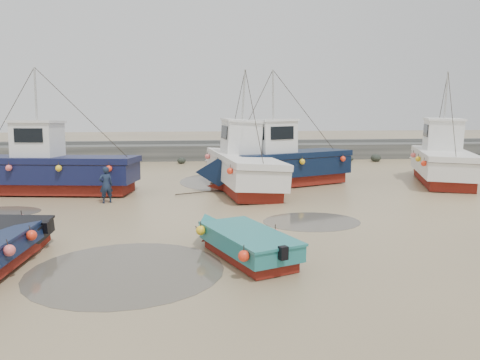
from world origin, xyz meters
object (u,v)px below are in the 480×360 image
object	(u,v)px
cabin_boat_0	(47,167)
cabin_boat_3	(441,159)
dinghy_1	(0,247)
cabin_boat_2	(279,162)
person	(107,203)
cabin_boat_1	(239,164)
dinghy_2	(242,238)

from	to	relation	value
cabin_boat_0	cabin_boat_3	size ratio (longest dim) A/B	1.16
dinghy_1	cabin_boat_3	world-z (taller)	cabin_boat_3
cabin_boat_3	cabin_boat_2	bearing A→B (deg)	-159.52
dinghy_1	cabin_boat_3	size ratio (longest dim) A/B	0.62
dinghy_1	cabin_boat_2	xyz separation A→B (m)	(9.95, 11.96, 0.79)
cabin_boat_0	cabin_boat_2	distance (m)	12.02
cabin_boat_0	cabin_boat_2	xyz separation A→B (m)	(11.98, 0.99, 0.02)
cabin_boat_3	person	bearing A→B (deg)	-149.33
dinghy_1	person	bearing A→B (deg)	84.33
cabin_boat_1	dinghy_1	bearing A→B (deg)	-132.66
person	cabin_boat_0	bearing A→B (deg)	-63.91
dinghy_1	person	xyz separation A→B (m)	(1.37, 8.30, -0.55)
cabin_boat_2	person	xyz separation A→B (m)	(-8.58, -3.66, -1.34)
dinghy_1	dinghy_2	world-z (taller)	same
dinghy_2	person	xyz separation A→B (m)	(-5.43, 8.03, -0.55)
dinghy_1	cabin_boat_3	bearing A→B (deg)	36.14
cabin_boat_1	cabin_boat_2	xyz separation A→B (m)	(2.23, 0.63, 0.02)
cabin_boat_2	cabin_boat_1	bearing A→B (deg)	83.48
dinghy_1	dinghy_2	distance (m)	6.80
cabin_boat_1	cabin_boat_3	xyz separation A→B (m)	(11.73, 1.05, 0.05)
dinghy_1	dinghy_2	size ratio (longest dim) A/B	1.04
dinghy_1	cabin_boat_3	distance (m)	23.07
cabin_boat_0	cabin_boat_3	distance (m)	21.52
dinghy_1	cabin_boat_1	size ratio (longest dim) A/B	0.54
dinghy_2	cabin_boat_0	bearing A→B (deg)	106.63
dinghy_1	cabin_boat_2	size ratio (longest dim) A/B	0.59
dinghy_1	person	size ratio (longest dim) A/B	3.48
person	cabin_boat_3	bearing A→B (deg)	166.97
cabin_boat_0	cabin_boat_2	world-z (taller)	same
cabin_boat_0	cabin_boat_1	distance (m)	9.76
cabin_boat_0	cabin_boat_3	xyz separation A→B (m)	(21.48, 1.41, 0.05)
person	cabin_boat_1	bearing A→B (deg)	179.72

